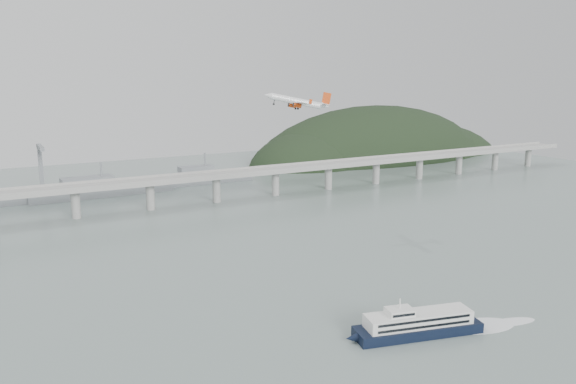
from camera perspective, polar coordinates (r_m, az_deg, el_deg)
ground at (r=246.44m, az=6.38°, el=-10.52°), size 900.00×900.00×0.00m
bridge at (r=413.79m, az=-10.02°, el=1.06°), size 800.00×22.00×23.90m
headland at (r=674.62m, az=9.67°, el=1.98°), size 365.00×155.00×156.00m
ferry at (r=215.86m, az=13.07°, el=-12.95°), size 77.52×27.73×14.84m
airliner at (r=305.62m, az=1.01°, el=9.15°), size 37.17×34.27×10.38m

